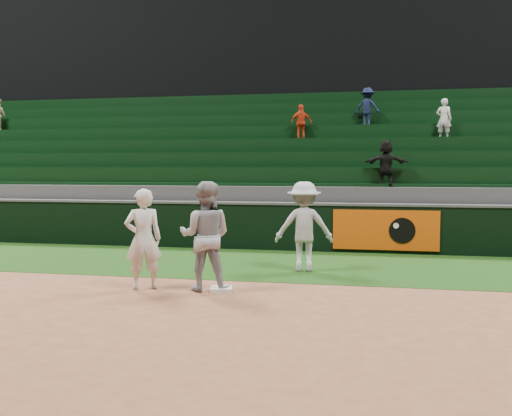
{
  "coord_description": "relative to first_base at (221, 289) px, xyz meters",
  "views": [
    {
      "loc": [
        2.65,
        -9.47,
        2.14
      ],
      "look_at": [
        0.25,
        2.3,
        1.3
      ],
      "focal_mm": 40.0,
      "sensor_mm": 36.0,
      "label": 1
    }
  ],
  "objects": [
    {
      "name": "baserunner",
      "position": [
        -0.3,
        0.07,
        0.92
      ],
      "size": [
        0.99,
        0.81,
        1.91
      ],
      "primitive_type": "imported",
      "rotation": [
        0.0,
        0.0,
        3.23
      ],
      "color": "#93969D",
      "rests_on": "ground"
    },
    {
      "name": "upper_deck",
      "position": [
        -0.12,
        17.49,
        5.96
      ],
      "size": [
        40.0,
        12.0,
        12.0
      ],
      "primitive_type": "cube",
      "color": "black",
      "rests_on": "ground"
    },
    {
      "name": "field_wall",
      "position": [
        -0.09,
        5.24,
        0.59
      ],
      "size": [
        36.0,
        0.45,
        1.25
      ],
      "color": "black",
      "rests_on": "ground"
    },
    {
      "name": "stadium_seating",
      "position": [
        -0.12,
        9.01,
        1.66
      ],
      "size": [
        36.0,
        5.95,
        4.85
      ],
      "color": "#38383B",
      "rests_on": "ground"
    },
    {
      "name": "ground",
      "position": [
        -0.12,
        0.04,
        -0.04
      ],
      "size": [
        70.0,
        70.0,
        0.0
      ],
      "primitive_type": "plane",
      "color": "brown",
      "rests_on": "ground"
    },
    {
      "name": "first_baseman",
      "position": [
        -1.41,
        -0.03,
        0.85
      ],
      "size": [
        0.78,
        0.69,
        1.78
      ],
      "primitive_type": "imported",
      "rotation": [
        0.0,
        0.0,
        3.64
      ],
      "color": "silver",
      "rests_on": "ground"
    },
    {
      "name": "base_coach",
      "position": [
        1.17,
        2.26,
        0.89
      ],
      "size": [
        1.29,
        0.87,
        1.85
      ],
      "primitive_type": "imported",
      "rotation": [
        0.0,
        0.0,
        3.3
      ],
      "color": "#A8ABB6",
      "rests_on": "foul_grass"
    },
    {
      "name": "foul_grass",
      "position": [
        -0.12,
        3.04,
        -0.04
      ],
      "size": [
        36.0,
        4.2,
        0.01
      ],
      "primitive_type": "cube",
      "color": "black",
      "rests_on": "ground"
    },
    {
      "name": "first_base",
      "position": [
        0.0,
        0.0,
        0.0
      ],
      "size": [
        0.44,
        0.44,
        0.08
      ],
      "primitive_type": "cube",
      "rotation": [
        0.0,
        0.0,
        0.24
      ],
      "color": "white",
      "rests_on": "ground"
    }
  ]
}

